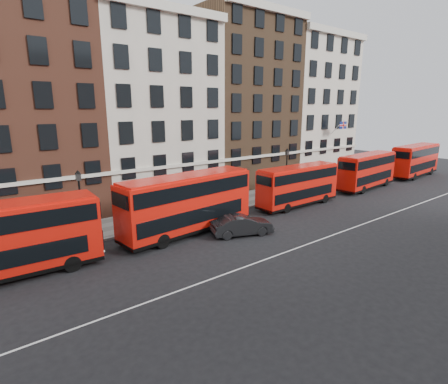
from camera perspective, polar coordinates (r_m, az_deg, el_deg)
ground at (r=26.30m, az=6.65°, el=-8.42°), size 120.00×120.00×0.00m
pavement at (r=34.10m, az=-5.80°, el=-3.09°), size 80.00×5.00×0.15m
kerb at (r=32.10m, az=-3.41°, el=-4.10°), size 80.00×0.30×0.16m
road_centre_line at (r=25.03m, az=9.90°, el=-9.69°), size 70.00×0.12×0.01m
building_terrace at (r=39.01m, az=-12.54°, el=13.88°), size 64.00×11.95×22.00m
bus_b at (r=27.59m, az=-6.02°, el=-1.74°), size 11.55×3.78×4.77m
bus_c at (r=36.22m, az=12.00°, el=1.16°), size 9.86×2.43×4.13m
bus_d at (r=46.62m, az=22.29°, el=3.31°), size 10.52×3.34×4.35m
bus_e at (r=58.16m, az=28.78°, el=4.64°), size 11.12×3.42×4.61m
car_front at (r=27.68m, az=2.94°, el=-5.43°), size 5.18×3.26×1.61m
lamp_post_left at (r=27.57m, az=-22.34°, el=-1.60°), size 0.44×0.44×5.33m
lamp_post_right at (r=39.78m, az=10.16°, el=3.61°), size 0.44×0.44×5.33m
traffic_light at (r=48.35m, az=19.40°, el=4.03°), size 0.25×0.45×3.27m
iron_railings at (r=35.76m, az=-7.71°, el=-1.40°), size 6.60×0.06×1.00m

